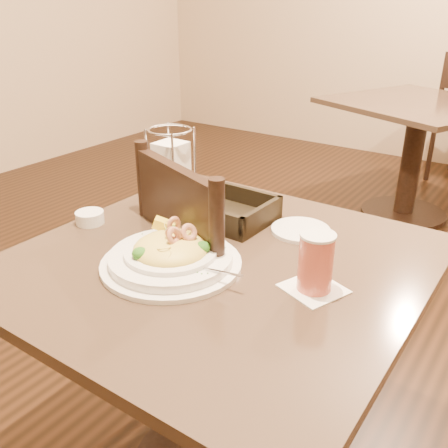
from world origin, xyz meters
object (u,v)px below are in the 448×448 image
Objects in this scene: napkin_caddy at (172,167)px; butter_ramekin at (90,217)px; pasta_bowl at (171,255)px; background_table at (415,140)px; main_table at (220,336)px; bread_basket at (227,212)px; side_plate at (301,230)px; drink_glass at (316,263)px; dining_chair_near at (220,295)px.

napkin_caddy is 0.30m from butter_ramekin.
pasta_bowl is 4.71× the size of butter_ramekin.
pasta_bowl is (0.06, -2.31, 0.26)m from background_table.
main_table is 2.22m from background_table.
bread_basket is at bearing 98.49° from pasta_bowl.
napkin_caddy is at bearing 178.17° from side_plate.
side_plate is (-0.15, 0.24, -0.06)m from drink_glass.
butter_ramekin is (-0.27, -2.26, 0.24)m from background_table.
dining_chair_near reaches higher than bread_basket.
main_table is 0.34m from side_plate.
background_table is 2.04m from bread_basket.
drink_glass is (0.31, 0.09, 0.03)m from pasta_bowl.
dining_chair_near is at bearing 98.65° from pasta_bowl.
dining_chair_near reaches higher than side_plate.
napkin_caddy is (-0.60, 0.25, 0.03)m from drink_glass.
pasta_bowl reaches higher than butter_ramekin.
dining_chair_near is 3.86× the size of bread_basket.
pasta_bowl is 2.31× the size of side_plate.
background_table is 8.07× the size of drink_glass.
drink_glass is 0.65m from napkin_caddy.
main_table is 2.53× the size of pasta_bowl.
napkin_caddy is (-0.25, 0.10, 0.31)m from dining_chair_near.
main_table is 4.30× the size of napkin_caddy.
dining_chair_near reaches higher than butter_ramekin.
napkin_caddy reaches higher than drink_glass.
dining_chair_near is 12.32× the size of butter_ramekin.
bread_basket is (-0.35, 0.19, -0.04)m from drink_glass.
dining_chair_near is at bearing 156.39° from drink_glass.
napkin_caddy reaches higher than main_table.
napkin_caddy reaches higher than pasta_bowl.
bread_basket reaches higher than main_table.
napkin_caddy reaches higher than background_table.
napkin_caddy is at bearing 144.56° from main_table.
pasta_bowl is at bearing 119.35° from dining_chair_near.
dining_chair_near is 0.31m from side_plate.
main_table is 0.18m from dining_chair_near.
bread_basket is (-0.11, 0.19, 0.25)m from main_table.
dining_chair_near is 2.62× the size of pasta_bowl.
side_plate is at bearing 122.28° from drink_glass.
dining_chair_near is (-0.10, 0.15, 0.00)m from main_table.
pasta_bowl is 0.32m from drink_glass.
butter_ramekin is at bearing -141.23° from bread_basket.
background_table is at bearing 90.59° from bread_basket.
pasta_bowl is 0.45m from napkin_caddy.
drink_glass is (0.35, -0.15, 0.29)m from dining_chair_near.
main_table is at bearing -86.62° from background_table.
main_table is 3.74× the size of bread_basket.
main_table is at bearing -60.48° from bread_basket.
drink_glass reaches higher than bread_basket.
side_plate is 0.56m from butter_ramekin.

